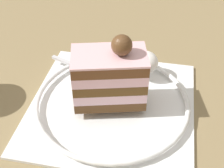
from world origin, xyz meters
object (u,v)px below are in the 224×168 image
object	(u,v)px
whipped_cream_dollop	(145,62)
fork	(81,68)
cake_slice	(110,76)
dessert_plate	(112,103)

from	to	relation	value
whipped_cream_dollop	fork	xyz separation A→B (m)	(0.03, -0.10, -0.02)
cake_slice	fork	world-z (taller)	cake_slice
fork	dessert_plate	bearing A→B (deg)	55.96
dessert_plate	fork	bearing A→B (deg)	-124.04
cake_slice	fork	xyz separation A→B (m)	(-0.05, -0.07, -0.04)
whipped_cream_dollop	cake_slice	bearing A→B (deg)	-19.63
dessert_plate	fork	distance (m)	0.09
cake_slice	fork	distance (m)	0.10
fork	cake_slice	bearing A→B (deg)	54.68
whipped_cream_dollop	fork	distance (m)	0.11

